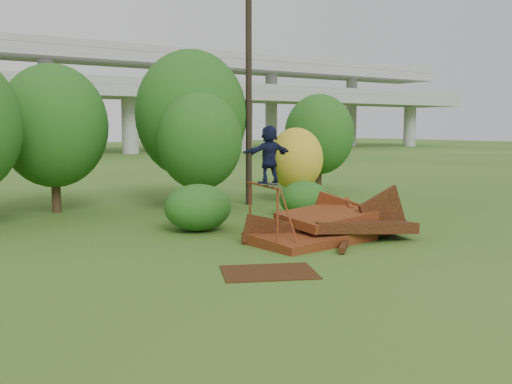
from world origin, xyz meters
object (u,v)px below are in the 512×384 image
skater (269,154)px  flat_plate (269,272)px  utility_pole (249,82)px  scrap_pile (331,227)px

skater → flat_plate: 3.95m
skater → utility_pole: utility_pole is taller
skater → utility_pole: 9.88m
flat_plate → utility_pole: (6.31, 10.59, 5.49)m
utility_pole → scrap_pile: bearing=-105.6°
skater → flat_plate: skater is taller
scrap_pile → utility_pole: bearing=74.4°
scrap_pile → skater: skater is taller
scrap_pile → utility_pole: size_ratio=0.52×
scrap_pile → utility_pole: utility_pole is taller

